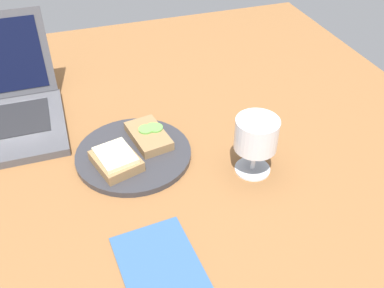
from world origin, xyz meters
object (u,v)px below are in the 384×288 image
(plate, at_px, (134,154))
(sandwich_with_cucumber, at_px, (149,135))
(wine_glass, at_px, (256,136))
(napkin, at_px, (159,263))
(sandwich_with_cheese, at_px, (116,160))

(plate, xyz_separation_m, sandwich_with_cucumber, (0.04, 0.03, 0.02))
(sandwich_with_cucumber, bearing_deg, wine_glass, -39.39)
(wine_glass, distance_m, napkin, 0.30)
(sandwich_with_cucumber, bearing_deg, sandwich_with_cheese, -143.00)
(wine_glass, bearing_deg, sandwich_with_cheese, 161.90)
(sandwich_with_cucumber, relative_size, wine_glass, 1.03)
(plate, bearing_deg, wine_glass, -27.73)
(sandwich_with_cucumber, distance_m, napkin, 0.31)
(sandwich_with_cucumber, height_order, wine_glass, wine_glass)
(sandwich_with_cucumber, xyz_separation_m, napkin, (-0.06, -0.30, -0.02))
(sandwich_with_cheese, distance_m, napkin, 0.25)
(sandwich_with_cucumber, xyz_separation_m, wine_glass, (0.18, -0.15, 0.06))
(sandwich_with_cheese, height_order, wine_glass, wine_glass)
(plate, distance_m, sandwich_with_cucumber, 0.05)
(wine_glass, bearing_deg, plate, 152.27)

